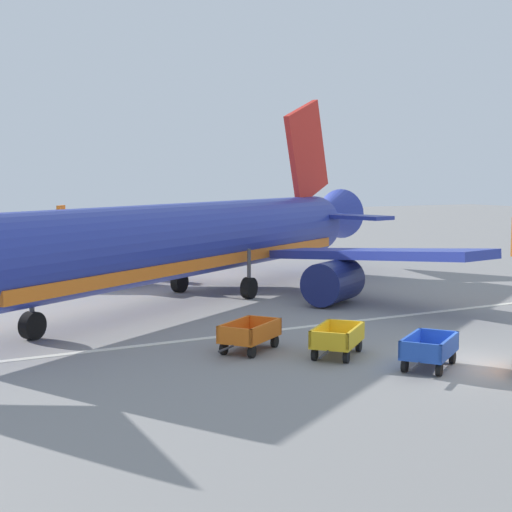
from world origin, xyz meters
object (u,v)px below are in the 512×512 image
at_px(baggage_cart_fourth_in_row, 337,339).
at_px(baggage_cart_third_in_row, 429,350).
at_px(baggage_cart_far_end, 250,335).
at_px(airplane, 198,240).

bearing_deg(baggage_cart_fourth_in_row, baggage_cart_third_in_row, -60.56).
bearing_deg(baggage_cart_far_end, baggage_cart_fourth_in_row, -44.04).
height_order(airplane, baggage_cart_fourth_in_row, airplane).
distance_m(baggage_cart_fourth_in_row, baggage_cart_far_end, 3.20).
distance_m(airplane, baggage_cart_third_in_row, 17.15).
distance_m(airplane, baggage_cart_fourth_in_row, 14.32).
bearing_deg(baggage_cart_third_in_row, baggage_cart_far_end, 127.52).
height_order(airplane, baggage_cart_far_end, airplane).
bearing_deg(airplane, baggage_cart_third_in_row, -88.65).
bearing_deg(airplane, baggage_cart_fourth_in_row, -95.06).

